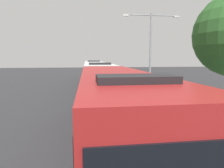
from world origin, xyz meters
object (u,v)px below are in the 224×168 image
object	(u,v)px
bus_lead	(115,107)
streetlamp_mid	(151,44)
bus_middle	(93,70)
bus_second_in_line	(98,77)
white_suv	(169,102)

from	to	relation	value
bus_lead	streetlamp_mid	bearing A→B (deg)	65.60
bus_lead	bus_middle	xyz separation A→B (m)	(0.00, 24.13, 0.00)
bus_second_in_line	bus_middle	xyz separation A→B (m)	(-0.00, 12.30, -0.00)
bus_lead	bus_middle	size ratio (longest dim) A/B	0.97
bus_second_in_line	streetlamp_mid	world-z (taller)	streetlamp_mid
bus_middle	streetlamp_mid	distance (m)	13.77
bus_lead	streetlamp_mid	world-z (taller)	streetlamp_mid
white_suv	bus_lead	bearing A→B (deg)	-138.33
bus_lead	bus_middle	bearing A→B (deg)	90.00
bus_middle	white_suv	bearing A→B (deg)	-79.94
white_suv	streetlamp_mid	xyz separation A→B (m)	(1.70, 8.61, 3.94)
bus_lead	bus_second_in_line	xyz separation A→B (m)	(0.00, 11.83, 0.00)
bus_second_in_line	bus_middle	bearing A→B (deg)	90.00
streetlamp_mid	bus_middle	bearing A→B (deg)	113.81
bus_lead	bus_second_in_line	distance (m)	11.83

